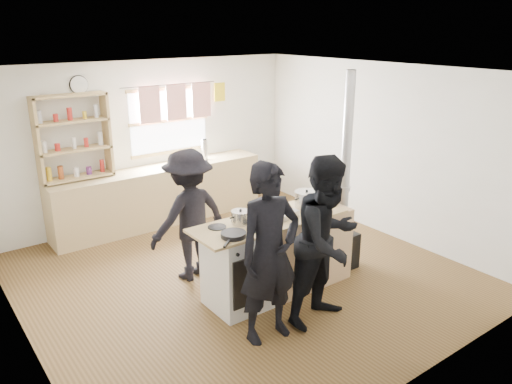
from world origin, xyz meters
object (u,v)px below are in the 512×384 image
stockpot_counter (307,199)px  stockpot_stove (241,217)px  roast_tray (282,214)px  thermos (205,150)px  flue_heater (342,219)px  bread_board (330,198)px  skillet_greens (233,234)px  cooking_island (279,254)px  person_far (189,215)px  person_near_right (327,241)px  person_near_left (270,254)px

stockpot_counter → stockpot_stove: bearing=178.2°
stockpot_counter → roast_tray: bearing=-169.2°
thermos → stockpot_counter: (-0.22, -2.71, -0.04)m
roast_tray → flue_heater: size_ratio=0.15×
stockpot_stove → stockpot_counter: size_ratio=0.71×
thermos → flue_heater: 2.83m
stockpot_counter → bread_board: bearing=-8.6°
skillet_greens → stockpot_counter: bearing=10.5°
thermos → flue_heater: (0.34, -2.78, -0.41)m
cooking_island → bread_board: (0.79, 0.01, 0.51)m
stockpot_stove → person_far: (-0.18, 0.83, -0.19)m
skillet_greens → person_near_right: size_ratio=0.21×
stockpot_stove → person_near_left: 0.77m
person_far → thermos: bearing=-132.8°
stockpot_stove → roast_tray: bearing=-13.3°
roast_tray → bread_board: bearing=2.6°
person_near_left → person_far: 1.58m
thermos → skillet_greens: thermos is taller
stockpot_counter → person_near_left: bearing=-147.3°
cooking_island → person_near_right: bearing=-89.2°
skillet_greens → stockpot_stove: stockpot_stove is taller
stockpot_stove → flue_heater: 1.54m
skillet_greens → flue_heater: (1.76, 0.16, -0.30)m
skillet_greens → bread_board: size_ratio=1.11×
roast_tray → skillet_greens: bearing=-169.7°
cooking_island → flue_heater: 1.04m
cooking_island → skillet_greens: skillet_greens is taller
thermos → roast_tray: thermos is taller
bread_board → person_near_left: size_ratio=0.18×
skillet_greens → person_near_right: (0.76, -0.59, -0.06)m
skillet_greens → roast_tray: roast_tray is taller
bread_board → stockpot_counter: bearing=171.4°
bread_board → roast_tray: bearing=-177.4°
stockpot_stove → flue_heater: (1.50, -0.09, -0.35)m
flue_heater → person_near_left: 1.82m
cooking_island → person_near_left: 1.03m
stockpot_stove → person_near_left: person_near_left is taller
thermos → person_near_left: size_ratio=0.18×
person_near_left → person_far: person_near_left is taller
stockpot_counter → person_far: size_ratio=0.18×
person_near_left → flue_heater: bearing=24.9°
roast_tray → bread_board: (0.78, 0.04, 0.01)m
thermos → roast_tray: bearing=-103.5°
cooking_island → stockpot_stove: bearing=169.8°
cooking_island → roast_tray: size_ratio=5.15×
skillet_greens → bread_board: bread_board is taller
skillet_greens → person_far: person_far is taller
skillet_greens → cooking_island: bearing=12.5°
roast_tray → stockpot_counter: 0.46m
cooking_island → person_near_left: (-0.66, -0.66, 0.44)m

